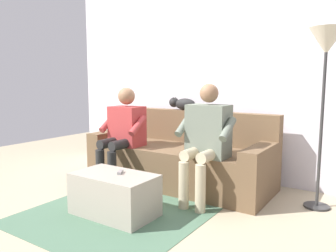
{
  "coord_description": "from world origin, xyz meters",
  "views": [
    {
      "loc": [
        -2.02,
        3.19,
        1.21
      ],
      "look_at": [
        0.0,
        0.14,
        0.72
      ],
      "focal_mm": 35.45,
      "sensor_mm": 36.0,
      "label": 1
    }
  ],
  "objects_px": {
    "person_right_seated": "(123,130)",
    "cat_on_backrest": "(182,104)",
    "coffee_table": "(114,194)",
    "person_left_seated": "(206,136)",
    "remote_gray": "(120,172)",
    "couch": "(180,159)",
    "floor_lamp": "(326,53)"
  },
  "relations": [
    {
      "from": "coffee_table",
      "to": "remote_gray",
      "type": "bearing_deg",
      "value": -123.71
    },
    {
      "from": "person_right_seated",
      "to": "cat_on_backrest",
      "type": "bearing_deg",
      "value": -118.33
    },
    {
      "from": "person_right_seated",
      "to": "floor_lamp",
      "type": "relative_size",
      "value": 0.67
    },
    {
      "from": "couch",
      "to": "floor_lamp",
      "type": "bearing_deg",
      "value": -177.4
    },
    {
      "from": "person_left_seated",
      "to": "remote_gray",
      "type": "bearing_deg",
      "value": 54.58
    },
    {
      "from": "couch",
      "to": "floor_lamp",
      "type": "xyz_separation_m",
      "value": [
        -1.52,
        -0.07,
        1.18
      ]
    },
    {
      "from": "coffee_table",
      "to": "person_left_seated",
      "type": "bearing_deg",
      "value": -125.32
    },
    {
      "from": "person_left_seated",
      "to": "cat_on_backrest",
      "type": "height_order",
      "value": "person_left_seated"
    },
    {
      "from": "cat_on_backrest",
      "to": "floor_lamp",
      "type": "relative_size",
      "value": 0.31
    },
    {
      "from": "couch",
      "to": "cat_on_backrest",
      "type": "xyz_separation_m",
      "value": [
        0.16,
        -0.31,
        0.64
      ]
    },
    {
      "from": "coffee_table",
      "to": "cat_on_backrest",
      "type": "distance_m",
      "value": 1.64
    },
    {
      "from": "coffee_table",
      "to": "floor_lamp",
      "type": "xyz_separation_m",
      "value": [
        -1.52,
        -1.22,
        1.28
      ]
    },
    {
      "from": "person_right_seated",
      "to": "person_left_seated",
      "type": "bearing_deg",
      "value": -179.57
    },
    {
      "from": "cat_on_backrest",
      "to": "coffee_table",
      "type": "bearing_deg",
      "value": 96.13
    },
    {
      "from": "cat_on_backrest",
      "to": "floor_lamp",
      "type": "bearing_deg",
      "value": 171.95
    },
    {
      "from": "person_right_seated",
      "to": "cat_on_backrest",
      "type": "xyz_separation_m",
      "value": [
        -0.38,
        -0.71,
        0.28
      ]
    },
    {
      "from": "person_left_seated",
      "to": "cat_on_backrest",
      "type": "distance_m",
      "value": 1.02
    },
    {
      "from": "person_right_seated",
      "to": "coffee_table",
      "type": "bearing_deg",
      "value": 125.61
    },
    {
      "from": "couch",
      "to": "remote_gray",
      "type": "relative_size",
      "value": 19.44
    },
    {
      "from": "couch",
      "to": "person_left_seated",
      "type": "distance_m",
      "value": 0.77
    },
    {
      "from": "person_left_seated",
      "to": "remote_gray",
      "type": "xyz_separation_m",
      "value": [
        0.5,
        0.71,
        -0.28
      ]
    },
    {
      "from": "person_left_seated",
      "to": "cat_on_backrest",
      "type": "bearing_deg",
      "value": -45.19
    },
    {
      "from": "remote_gray",
      "to": "couch",
      "type": "bearing_deg",
      "value": 152.7
    },
    {
      "from": "person_right_seated",
      "to": "floor_lamp",
      "type": "xyz_separation_m",
      "value": [
        -2.05,
        -0.47,
        0.82
      ]
    },
    {
      "from": "coffee_table",
      "to": "floor_lamp",
      "type": "bearing_deg",
      "value": -141.14
    },
    {
      "from": "coffee_table",
      "to": "person_left_seated",
      "type": "relative_size",
      "value": 0.64
    },
    {
      "from": "person_left_seated",
      "to": "coffee_table",
      "type": "bearing_deg",
      "value": 54.68
    },
    {
      "from": "coffee_table",
      "to": "cat_on_backrest",
      "type": "relative_size",
      "value": 1.45
    },
    {
      "from": "coffee_table",
      "to": "couch",
      "type": "bearing_deg",
      "value": -90.0
    },
    {
      "from": "couch",
      "to": "cat_on_backrest",
      "type": "height_order",
      "value": "cat_on_backrest"
    },
    {
      "from": "coffee_table",
      "to": "person_right_seated",
      "type": "relative_size",
      "value": 0.66
    },
    {
      "from": "person_right_seated",
      "to": "remote_gray",
      "type": "height_order",
      "value": "person_right_seated"
    }
  ]
}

